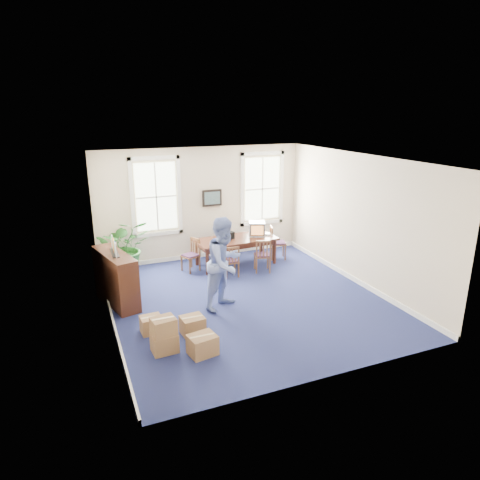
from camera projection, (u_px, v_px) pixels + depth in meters
name	position (u px, v px, depth m)	size (l,w,h in m)	color
floor	(246.00, 299.00, 9.85)	(6.50, 6.50, 0.00)	navy
ceiling	(246.00, 159.00, 8.91)	(6.50, 6.50, 0.00)	white
wall_back	(202.00, 204.00, 12.25)	(6.50, 6.50, 0.00)	beige
wall_front	(330.00, 288.00, 6.51)	(6.50, 6.50, 0.00)	beige
wall_left	(104.00, 249.00, 8.29)	(6.50, 6.50, 0.00)	beige
wall_right	(359.00, 220.00, 10.47)	(6.50, 6.50, 0.00)	beige
baseboard_back	(203.00, 255.00, 12.68)	(6.00, 0.04, 0.12)	white
baseboard_left	(113.00, 320.00, 8.75)	(0.04, 6.50, 0.12)	white
baseboard_right	(353.00, 278.00, 10.91)	(0.04, 6.50, 0.12)	white
window_left	(156.00, 197.00, 11.67)	(1.40, 0.12, 2.20)	white
window_right	(262.00, 189.00, 12.83)	(1.40, 0.12, 2.20)	white
wall_picture	(212.00, 198.00, 12.27)	(0.58, 0.06, 0.48)	black
conference_table	(236.00, 251.00, 11.96)	(2.23, 1.01, 0.76)	#422015
crt_tv	(257.00, 229.00, 12.07)	(0.44, 0.48, 0.40)	#B7B7BC
game_console	(267.00, 234.00, 12.19)	(0.16, 0.20, 0.05)	white
equipment_bag	(227.00, 236.00, 11.77)	(0.38, 0.25, 0.19)	black
chair_near_left	(231.00, 261.00, 11.11)	(0.38, 0.38, 0.85)	brown
chair_near_right	(262.00, 255.00, 11.43)	(0.42, 0.42, 0.93)	brown
chair_end_left	(190.00, 255.00, 11.46)	(0.40, 0.40, 0.88)	brown
chair_end_right	(278.00, 242.00, 12.41)	(0.44, 0.44, 0.97)	brown
man	(225.00, 263.00, 9.21)	(1.00, 0.77, 2.04)	#798FD4
credenza	(116.00, 276.00, 9.51)	(0.46, 1.61, 1.26)	#422015
brochure_rack	(114.00, 242.00, 9.28)	(0.14, 0.78, 0.34)	#99999E
potted_plant	(125.00, 247.00, 11.10)	(1.37, 1.19, 1.53)	#1F561E
cardboard_boxes	(172.00, 330.00, 7.79)	(1.22, 1.22, 0.69)	#956C45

